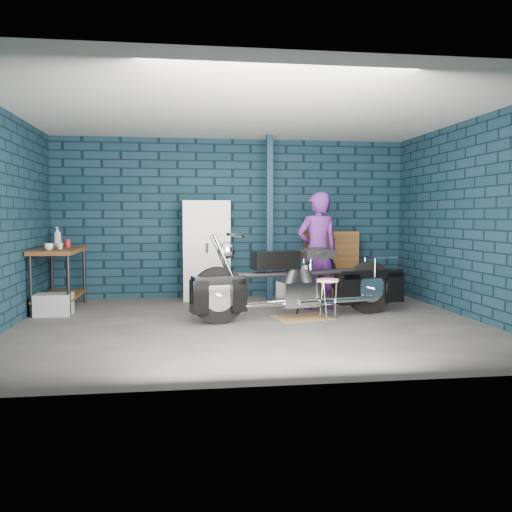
{
  "coord_description": "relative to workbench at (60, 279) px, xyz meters",
  "views": [
    {
      "loc": [
        -0.88,
        -6.79,
        1.39
      ],
      "look_at": [
        0.1,
        0.3,
        0.86
      ],
      "focal_mm": 38.0,
      "sensor_mm": 36.0,
      "label": 1
    }
  ],
  "objects": [
    {
      "name": "workbench",
      "position": [
        0.0,
        0.0,
        0.0
      ],
      "size": [
        0.6,
        1.4,
        0.91
      ],
      "primitive_type": "cube",
      "color": "brown",
      "rests_on": "ground"
    },
    {
      "name": "drip_mat",
      "position": [
        3.43,
        -1.16,
        -0.45
      ],
      "size": [
        0.85,
        0.71,
        0.01
      ],
      "primitive_type": "cube",
      "rotation": [
        0.0,
        0.0,
        0.21
      ],
      "color": "olive",
      "rests_on": "ground"
    },
    {
      "name": "room_walls",
      "position": [
        2.68,
        -0.99,
        1.45
      ],
      "size": [
        6.02,
        5.01,
        2.71
      ],
      "color": "#0F2633",
      "rests_on": "ground"
    },
    {
      "name": "locker",
      "position": [
        2.21,
        0.69,
        0.37
      ],
      "size": [
        0.77,
        0.55,
        1.64
      ],
      "primitive_type": "cube",
      "color": "silver",
      "rests_on": "ground"
    },
    {
      "name": "bottle",
      "position": [
        -0.12,
        0.51,
        0.61
      ],
      "size": [
        0.15,
        0.15,
        0.31
      ],
      "primitive_type": "imported",
      "rotation": [
        0.0,
        0.0,
        -0.33
      ],
      "color": "#95979D",
      "rests_on": "workbench"
    },
    {
      "name": "motorcycle",
      "position": [
        3.43,
        -1.16,
        0.13
      ],
      "size": [
        2.74,
        1.25,
        1.17
      ],
      "primitive_type": null,
      "rotation": [
        0.0,
        0.0,
        0.21
      ],
      "color": "black",
      "rests_on": "ground"
    },
    {
      "name": "ground",
      "position": [
        2.68,
        -1.54,
        -0.46
      ],
      "size": [
        6.0,
        6.0,
        0.0
      ],
      "primitive_type": "plane",
      "color": "#55524F",
      "rests_on": "ground"
    },
    {
      "name": "shop_stool",
      "position": [
        3.75,
        -1.3,
        -0.18
      ],
      "size": [
        0.3,
        0.3,
        0.55
      ],
      "primitive_type": null,
      "rotation": [
        0.0,
        0.0,
        0.01
      ],
      "color": "beige",
      "rests_on": "ground"
    },
    {
      "name": "tool_chest",
      "position": [
        4.35,
        0.69,
        0.11
      ],
      "size": [
        0.85,
        0.47,
        1.13
      ],
      "primitive_type": "cube",
      "color": "brown",
      "rests_on": "ground"
    },
    {
      "name": "storage_bin",
      "position": [
        0.02,
        -0.5,
        -0.3
      ],
      "size": [
        0.49,
        0.35,
        0.31
      ],
      "primitive_type": "cube",
      "color": "#95979D",
      "rests_on": "ground"
    },
    {
      "name": "cup_a",
      "position": [
        -0.05,
        -0.38,
        0.5
      ],
      "size": [
        0.13,
        0.13,
        0.1
      ],
      "primitive_type": "imported",
      "rotation": [
        0.0,
        0.0,
        0.09
      ],
      "color": "beige",
      "rests_on": "workbench"
    },
    {
      "name": "mug_red",
      "position": [
        0.07,
        0.27,
        0.52
      ],
      "size": [
        0.11,
        0.11,
        0.12
      ],
      "primitive_type": "cylinder",
      "rotation": [
        0.0,
        0.0,
        0.21
      ],
      "color": "#A2151E",
      "rests_on": "workbench"
    },
    {
      "name": "person",
      "position": [
        3.81,
        -0.49,
        0.42
      ],
      "size": [
        0.69,
        0.5,
        1.74
      ],
      "primitive_type": "imported",
      "rotation": [
        0.0,
        0.0,
        3.28
      ],
      "color": "#4A1B68",
      "rests_on": "ground"
    },
    {
      "name": "cup_b",
      "position": [
        0.05,
        -0.15,
        0.5
      ],
      "size": [
        0.11,
        0.11,
        0.09
      ],
      "primitive_type": "imported",
      "rotation": [
        0.0,
        0.0,
        0.25
      ],
      "color": "beige",
      "rests_on": "workbench"
    },
    {
      "name": "support_post",
      "position": [
        3.23,
        0.41,
        0.9
      ],
      "size": [
        0.1,
        0.1,
        2.7
      ],
      "primitive_type": "cube",
      "color": "#122638",
      "rests_on": "ground"
    }
  ]
}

